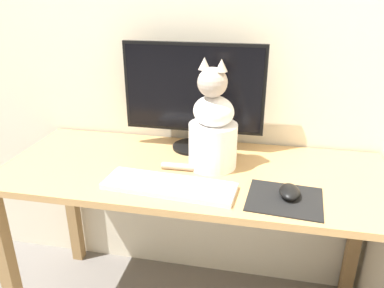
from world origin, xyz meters
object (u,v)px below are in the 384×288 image
at_px(monitor, 193,93).
at_px(computer_mouse_right, 289,192).
at_px(keyboard, 169,186).
at_px(cat, 213,129).

xyz_separation_m(monitor, computer_mouse_right, (0.37, -0.32, -0.21)).
height_order(keyboard, cat, cat).
bearing_deg(computer_mouse_right, cat, 147.52).
bearing_deg(keyboard, computer_mouse_right, 7.73).
bearing_deg(cat, computer_mouse_right, -13.37).
height_order(computer_mouse_right, cat, cat).
height_order(monitor, cat, monitor).
xyz_separation_m(keyboard, cat, (0.11, 0.19, 0.14)).
distance_m(keyboard, computer_mouse_right, 0.38).
relative_size(keyboard, computer_mouse_right, 4.63).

